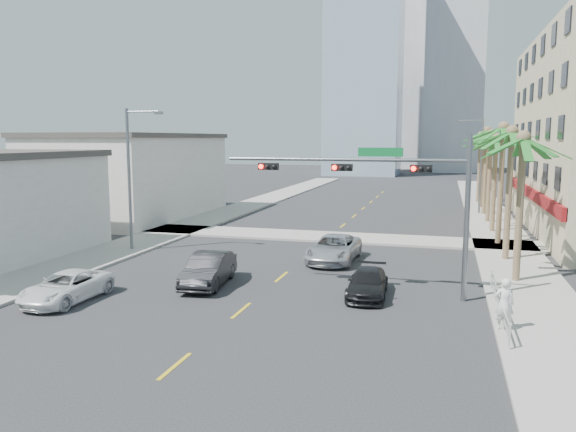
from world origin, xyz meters
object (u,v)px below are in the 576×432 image
object	(u,v)px
car_lane_center	(334,249)
car_lane_right	(368,283)
car_lane_left	(209,269)
pedestrian	(504,304)
traffic_signal_mast	(393,186)
car_parked_far	(66,287)

from	to	relation	value
car_lane_center	car_lane_right	xyz separation A→B (m)	(2.89, -6.80, -0.15)
car_lane_left	pedestrian	world-z (taller)	pedestrian
car_lane_left	traffic_signal_mast	bearing A→B (deg)	-3.60
car_lane_left	pedestrian	bearing A→B (deg)	-21.21
car_parked_far	pedestrian	size ratio (longest dim) A/B	2.41
car_lane_center	car_parked_far	bearing A→B (deg)	-129.99
traffic_signal_mast	car_lane_left	xyz separation A→B (m)	(-8.76, -0.50, -4.27)
car_parked_far	pedestrian	bearing A→B (deg)	4.39
car_lane_right	car_lane_left	bearing A→B (deg)	178.31
car_lane_center	pedestrian	distance (m)	13.32
traffic_signal_mast	car_lane_left	bearing A→B (deg)	-176.70
car_lane_left	car_lane_right	bearing A→B (deg)	-5.85
traffic_signal_mast	car_lane_center	distance (m)	8.66
car_lane_center	pedestrian	xyz separation A→B (m)	(8.40, -10.33, 0.35)
car_parked_far	car_lane_right	world-z (taller)	car_parked_far
traffic_signal_mast	car_lane_left	distance (m)	9.76
car_lane_left	car_lane_center	bearing A→B (deg)	48.03
traffic_signal_mast	car_lane_right	size ratio (longest dim) A/B	2.63
car_parked_far	pedestrian	xyz separation A→B (m)	(18.22, 0.86, 0.47)
pedestrian	car_lane_right	bearing A→B (deg)	-38.60
traffic_signal_mast	car_lane_right	bearing A→B (deg)	-159.87
car_lane_left	car_lane_right	size ratio (longest dim) A/B	1.13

